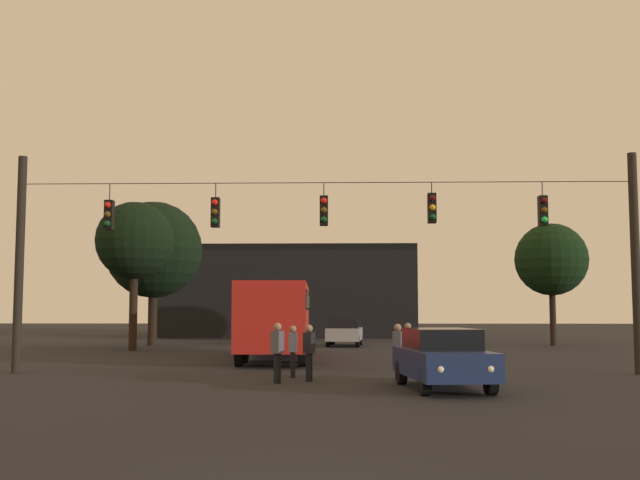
{
  "coord_description": "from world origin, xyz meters",
  "views": [
    {
      "loc": [
        0.56,
        -8.48,
        1.99
      ],
      "look_at": [
        -0.21,
        19.22,
        4.48
      ],
      "focal_mm": 43.84,
      "sensor_mm": 36.0,
      "label": 1
    }
  ],
  "objects_px": {
    "pedestrian_trailing": "(398,348)",
    "tree_right_far": "(154,250)",
    "tree_left_silhouette": "(551,260)",
    "tree_behind_building": "(135,241)",
    "pedestrian_near_bus": "(408,344)",
    "city_bus": "(277,313)",
    "pedestrian_crossing_center": "(277,349)",
    "car_far_left": "(345,332)",
    "car_near_right": "(442,357)",
    "pedestrian_crossing_right": "(293,349)",
    "pedestrian_crossing_left": "(309,350)"
  },
  "relations": [
    {
      "from": "pedestrian_near_bus",
      "to": "pedestrian_crossing_right",
      "type": "bearing_deg",
      "value": -148.79
    },
    {
      "from": "city_bus",
      "to": "tree_left_silhouette",
      "type": "distance_m",
      "value": 19.55
    },
    {
      "from": "tree_left_silhouette",
      "to": "tree_right_far",
      "type": "distance_m",
      "value": 22.61
    },
    {
      "from": "pedestrian_crossing_left",
      "to": "pedestrian_near_bus",
      "type": "distance_m",
      "value": 4.55
    },
    {
      "from": "pedestrian_crossing_right",
      "to": "pedestrian_near_bus",
      "type": "height_order",
      "value": "pedestrian_near_bus"
    },
    {
      "from": "pedestrian_near_bus",
      "to": "tree_behind_building",
      "type": "height_order",
      "value": "tree_behind_building"
    },
    {
      "from": "city_bus",
      "to": "car_far_left",
      "type": "xyz_separation_m",
      "value": [
        2.8,
        11.86,
        -1.07
      ]
    },
    {
      "from": "tree_right_far",
      "to": "city_bus",
      "type": "bearing_deg",
      "value": -56.25
    },
    {
      "from": "pedestrian_near_bus",
      "to": "pedestrian_crossing_left",
      "type": "bearing_deg",
      "value": -132.15
    },
    {
      "from": "pedestrian_crossing_right",
      "to": "tree_right_far",
      "type": "xyz_separation_m",
      "value": [
        -9.23,
        20.67,
        4.54
      ]
    },
    {
      "from": "pedestrian_crossing_left",
      "to": "tree_right_far",
      "type": "distance_m",
      "value": 24.38
    },
    {
      "from": "tree_right_far",
      "to": "tree_left_silhouette",
      "type": "bearing_deg",
      "value": 1.72
    },
    {
      "from": "pedestrian_crossing_right",
      "to": "pedestrian_crossing_left",
      "type": "bearing_deg",
      "value": -66.35
    },
    {
      "from": "pedestrian_trailing",
      "to": "tree_behind_building",
      "type": "relative_size",
      "value": 0.22
    },
    {
      "from": "pedestrian_crossing_center",
      "to": "tree_left_silhouette",
      "type": "height_order",
      "value": "tree_left_silhouette"
    },
    {
      "from": "car_near_right",
      "to": "pedestrian_trailing",
      "type": "relative_size",
      "value": 2.82
    },
    {
      "from": "car_near_right",
      "to": "pedestrian_crossing_left",
      "type": "height_order",
      "value": "pedestrian_crossing_left"
    },
    {
      "from": "car_far_left",
      "to": "tree_right_far",
      "type": "xyz_separation_m",
      "value": [
        -10.83,
        0.16,
        4.6
      ]
    },
    {
      "from": "car_far_left",
      "to": "pedestrian_near_bus",
      "type": "height_order",
      "value": "pedestrian_near_bus"
    },
    {
      "from": "pedestrian_near_bus",
      "to": "tree_right_far",
      "type": "xyz_separation_m",
      "value": [
        -12.81,
        18.5,
        4.51
      ]
    },
    {
      "from": "tree_left_silhouette",
      "to": "tree_right_far",
      "type": "xyz_separation_m",
      "value": [
        -22.59,
        -0.68,
        0.55
      ]
    },
    {
      "from": "pedestrian_crossing_left",
      "to": "pedestrian_near_bus",
      "type": "height_order",
      "value": "same"
    },
    {
      "from": "pedestrian_crossing_center",
      "to": "tree_left_silhouette",
      "type": "bearing_deg",
      "value": 59.47
    },
    {
      "from": "tree_left_silhouette",
      "to": "tree_behind_building",
      "type": "relative_size",
      "value": 0.94
    },
    {
      "from": "pedestrian_crossing_center",
      "to": "pedestrian_crossing_right",
      "type": "bearing_deg",
      "value": 80.39
    },
    {
      "from": "city_bus",
      "to": "car_near_right",
      "type": "xyz_separation_m",
      "value": [
        5.19,
        -11.92,
        -1.07
      ]
    },
    {
      "from": "car_far_left",
      "to": "tree_behind_building",
      "type": "distance_m",
      "value": 12.63
    },
    {
      "from": "tree_behind_building",
      "to": "tree_right_far",
      "type": "bearing_deg",
      "value": 94.0
    },
    {
      "from": "city_bus",
      "to": "tree_right_far",
      "type": "xyz_separation_m",
      "value": [
        -8.03,
        12.02,
        3.53
      ]
    },
    {
      "from": "pedestrian_crossing_left",
      "to": "tree_left_silhouette",
      "type": "xyz_separation_m",
      "value": [
        12.83,
        22.55,
        3.96
      ]
    },
    {
      "from": "car_far_left",
      "to": "tree_right_far",
      "type": "relative_size",
      "value": 0.54
    },
    {
      "from": "tree_behind_building",
      "to": "tree_right_far",
      "type": "xyz_separation_m",
      "value": [
        -0.39,
        5.55,
        -0.01
      ]
    },
    {
      "from": "pedestrian_crossing_left",
      "to": "tree_right_far",
      "type": "relative_size",
      "value": 0.19
    },
    {
      "from": "city_bus",
      "to": "car_near_right",
      "type": "distance_m",
      "value": 13.05
    },
    {
      "from": "city_bus",
      "to": "pedestrian_crossing_center",
      "type": "height_order",
      "value": "city_bus"
    },
    {
      "from": "car_far_left",
      "to": "tree_right_far",
      "type": "height_order",
      "value": "tree_right_far"
    },
    {
      "from": "pedestrian_crossing_center",
      "to": "tree_behind_building",
      "type": "bearing_deg",
      "value": 116.74
    },
    {
      "from": "car_near_right",
      "to": "pedestrian_crossing_center",
      "type": "xyz_separation_m",
      "value": [
        -4.3,
        1.44,
        0.13
      ]
    },
    {
      "from": "car_near_right",
      "to": "pedestrian_near_bus",
      "type": "xyz_separation_m",
      "value": [
        -0.41,
        5.44,
        0.09
      ]
    },
    {
      "from": "pedestrian_trailing",
      "to": "tree_right_far",
      "type": "distance_m",
      "value": 24.78
    },
    {
      "from": "tree_left_silhouette",
      "to": "car_near_right",
      "type": "bearing_deg",
      "value": -110.84
    },
    {
      "from": "tree_left_silhouette",
      "to": "tree_behind_building",
      "type": "distance_m",
      "value": 23.07
    },
    {
      "from": "pedestrian_trailing",
      "to": "tree_left_silhouette",
      "type": "height_order",
      "value": "tree_left_silhouette"
    },
    {
      "from": "pedestrian_near_bus",
      "to": "tree_left_silhouette",
      "type": "bearing_deg",
      "value": 62.99
    },
    {
      "from": "car_far_left",
      "to": "pedestrian_trailing",
      "type": "distance_m",
      "value": 20.92
    },
    {
      "from": "car_far_left",
      "to": "tree_behind_building",
      "type": "relative_size",
      "value": 0.6
    },
    {
      "from": "pedestrian_crossing_left",
      "to": "city_bus",
      "type": "bearing_deg",
      "value": 99.96
    },
    {
      "from": "car_near_right",
      "to": "pedestrian_near_bus",
      "type": "distance_m",
      "value": 5.45
    },
    {
      "from": "pedestrian_trailing",
      "to": "tree_behind_building",
      "type": "xyz_separation_m",
      "value": [
        -11.92,
        15.47,
        4.51
      ]
    },
    {
      "from": "city_bus",
      "to": "car_near_right",
      "type": "relative_size",
      "value": 2.47
    }
  ]
}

